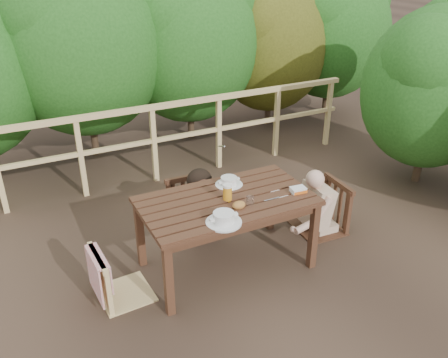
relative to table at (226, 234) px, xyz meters
name	(u,v)px	position (x,y,z in m)	size (l,w,h in m)	color
ground	(226,265)	(0.00, 0.00, -0.36)	(60.00, 60.00, 0.00)	#463326
table	(226,234)	(0.00, 0.00, 0.00)	(1.54, 0.86, 0.71)	#3C2316
chair_left	(121,251)	(-0.98, 0.02, 0.10)	(0.46, 0.46, 0.92)	tan
chair_far	(195,187)	(0.00, 0.71, 0.15)	(0.51, 0.51, 1.02)	#3C2316
chair_right	(322,188)	(1.17, 0.12, 0.14)	(0.49, 0.49, 0.99)	#3C2316
woman	(194,180)	(0.00, 0.73, 0.22)	(0.47, 0.57, 1.16)	black
diner_right	(325,180)	(1.20, 0.12, 0.23)	(0.47, 0.58, 1.17)	#CBAA8A
railing	(154,144)	(0.00, 2.00, 0.15)	(5.60, 0.10, 1.01)	tan
hedge_row	(146,13)	(0.40, 3.20, 1.54)	(6.60, 1.60, 3.80)	#1E4F17
soup_near	(224,218)	(-0.19, -0.33, 0.41)	(0.30, 0.30, 0.10)	white
soup_far	(229,181)	(0.15, 0.24, 0.40)	(0.26, 0.26, 0.09)	white
bread_roll	(239,205)	(0.03, -0.18, 0.39)	(0.12, 0.09, 0.07)	olive
beer_glass	(227,193)	(0.00, -0.01, 0.44)	(0.08, 0.08, 0.16)	orange
tumbler	(250,201)	(0.14, -0.17, 0.40)	(0.07, 0.07, 0.08)	white
butter_tub	(298,190)	(0.64, -0.18, 0.39)	(0.14, 0.10, 0.06)	silver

